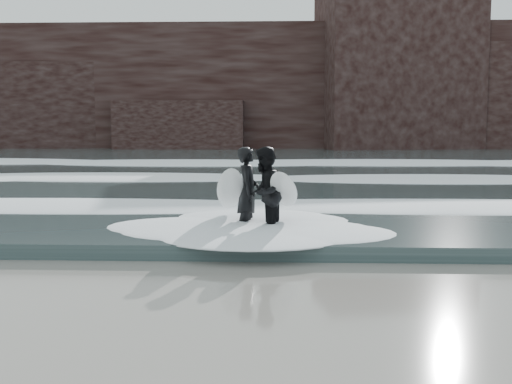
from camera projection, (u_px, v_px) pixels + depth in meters
ground at (282, 313)px, 8.54m from camera, size 120.00×120.00×0.00m
sea at (283, 161)px, 37.31m from camera, size 90.00×52.00×0.30m
headland at (283, 90)px, 53.64m from camera, size 70.00×9.00×10.00m
foam_near at (283, 199)px, 17.43m from camera, size 60.00×3.20×0.20m
foam_mid at (283, 176)px, 24.37m from camera, size 60.00×4.00×0.24m
foam_far at (283, 160)px, 33.31m from camera, size 60.00×4.80×0.30m
surfer_left at (245, 191)px, 14.14m from camera, size 1.05×2.02×1.97m
surfer_right at (266, 193)px, 13.66m from camera, size 1.25×1.93×1.99m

